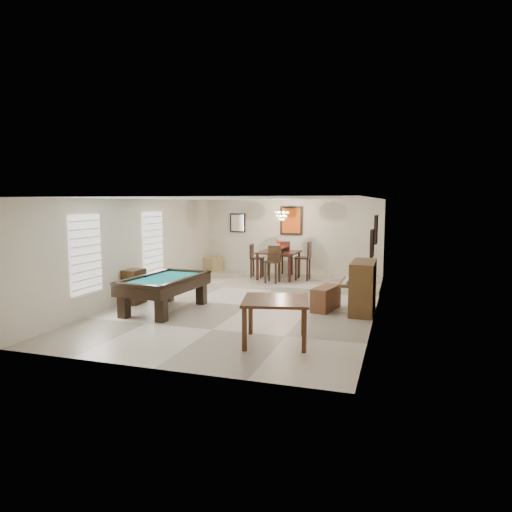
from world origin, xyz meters
The scene contains 26 objects.
ground_plane centered at (0.00, 0.00, -0.01)m, with size 6.00×9.00×0.02m, color beige.
wall_back centered at (0.00, 4.50, 1.30)m, with size 6.00×0.04×2.60m, color silver.
wall_front centered at (0.00, -4.50, 1.30)m, with size 6.00×0.04×2.60m, color silver.
wall_left centered at (-3.00, 0.00, 1.30)m, with size 0.04×9.00×2.60m, color silver.
wall_right centered at (3.00, 0.00, 1.30)m, with size 0.04×9.00×2.60m, color silver.
ceiling centered at (0.00, 0.00, 2.60)m, with size 6.00×9.00×0.04m, color white.
dining_step centered at (0.00, 3.25, 0.06)m, with size 6.00×2.50×0.12m, color beige.
window_left_front centered at (-2.97, -2.20, 1.40)m, with size 0.06×1.00×1.70m, color white.
window_left_rear centered at (-2.97, 0.60, 1.40)m, with size 0.06×1.00×1.70m, color white.
pool_table centered at (-1.68, -1.10, 0.38)m, with size 1.24×2.28×0.76m, color black, non-canonical shape.
square_table centered at (1.42, -2.69, 0.40)m, with size 1.16×1.16×0.80m, color #371C0D, non-canonical shape.
upright_piano centered at (2.58, 0.13, 0.59)m, with size 0.79×1.42×1.18m, color brown, non-canonical shape.
piano_bench centered at (1.88, 0.11, 0.28)m, with size 0.39×0.99×0.55m, color brown.
apothecary_chest centered at (-2.78, -0.68, 0.43)m, with size 0.38×0.57×0.86m, color black.
dining_table centered at (-0.12, 3.31, 0.61)m, with size 1.19×1.19×0.98m, color black, non-canonical shape.
flower_vase centered at (-0.12, 3.31, 1.23)m, with size 0.15×0.15×0.26m, color red, non-canonical shape.
dining_chair_south centered at (-0.11, 2.56, 0.67)m, with size 0.41×0.41×1.09m, color black, non-canonical shape.
dining_chair_north centered at (-0.09, 4.07, 0.69)m, with size 0.42×0.42×1.13m, color black, non-canonical shape.
dining_chair_west centered at (-0.85, 3.36, 0.65)m, with size 0.39×0.39×1.06m, color black, non-canonical shape.
dining_chair_east centered at (0.65, 3.33, 0.71)m, with size 0.44×0.44×1.19m, color black, non-canonical shape.
corner_bench centered at (-2.72, 4.16, 0.37)m, with size 0.44×0.56×0.50m, color tan.
chandelier centered at (0.00, 3.20, 2.20)m, with size 0.44×0.44×0.60m, color #FFE5B2, non-canonical shape.
back_painting centered at (0.00, 4.46, 1.90)m, with size 0.75×0.06×0.95m, color #D84C14.
back_mirror centered at (-1.90, 4.46, 1.80)m, with size 0.55×0.06×0.65m, color white.
right_picture_upper centered at (2.96, 0.30, 1.90)m, with size 0.06×0.55×0.65m, color slate.
right_picture_lower centered at (2.96, -1.00, 1.70)m, with size 0.06×0.45×0.55m, color gray.
Camera 1 is at (3.51, -10.39, 2.52)m, focal length 32.00 mm.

